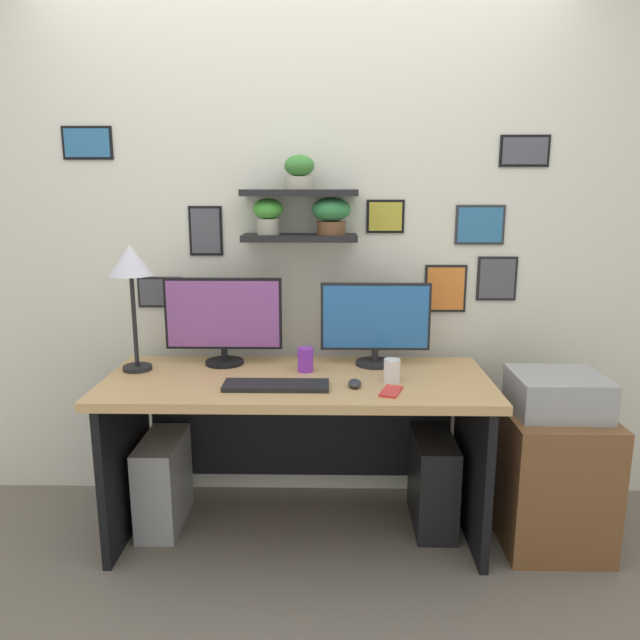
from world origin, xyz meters
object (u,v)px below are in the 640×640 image
at_px(computer_tower_right, 433,481).
at_px(monitor_right, 375,322).
at_px(printer, 557,393).
at_px(water_cup, 305,360).
at_px(desk_lamp, 131,269).
at_px(desk, 298,418).
at_px(computer_mouse, 355,383).
at_px(computer_tower_left, 163,481).
at_px(pen_cup, 392,371).
at_px(drawer_cabinet, 550,476).
at_px(cell_phone, 391,391).
at_px(keyboard, 276,385).
at_px(monitor_left, 223,319).

bearing_deg(computer_tower_right, monitor_right, 154.05).
height_order(monitor_right, printer, monitor_right).
bearing_deg(water_cup, desk_lamp, 179.50).
xyz_separation_m(desk, computer_tower_right, (0.63, 0.03, -0.32)).
xyz_separation_m(computer_mouse, computer_tower_left, (-0.89, 0.19, -0.55)).
bearing_deg(desk_lamp, monitor_right, 5.83).
xyz_separation_m(computer_mouse, pen_cup, (0.16, 0.07, 0.04)).
xyz_separation_m(computer_mouse, printer, (0.88, 0.09, -0.07)).
bearing_deg(drawer_cabinet, computer_mouse, -174.13).
distance_m(desk_lamp, cell_phone, 1.26).
relative_size(monitor_right, computer_tower_right, 1.17).
bearing_deg(cell_phone, desk, 167.13).
height_order(monitor_right, computer_tower_right, monitor_right).
relative_size(keyboard, computer_mouse, 4.89).
distance_m(monitor_right, desk_lamp, 1.13).
xyz_separation_m(desk_lamp, cell_phone, (1.13, -0.29, -0.46)).
bearing_deg(desk_lamp, printer, -4.04).
relative_size(keyboard, desk_lamp, 0.77).
distance_m(cell_phone, drawer_cabinet, 0.88).
height_order(computer_mouse, drawer_cabinet, computer_mouse).
bearing_deg(drawer_cabinet, desk, 175.85).
xyz_separation_m(monitor_right, computer_tower_left, (-0.99, -0.15, -0.74)).
height_order(monitor_right, computer_mouse, monitor_right).
xyz_separation_m(monitor_right, desk_lamp, (-1.09, -0.11, 0.26)).
bearing_deg(monitor_right, monitor_left, 179.99).
xyz_separation_m(desk_lamp, pen_cup, (1.15, -0.15, -0.42)).
bearing_deg(keyboard, monitor_right, 38.97).
height_order(water_cup, printer, water_cup).
height_order(desk_lamp, printer, desk_lamp).
xyz_separation_m(monitor_left, computer_tower_right, (0.99, -0.13, -0.75)).
bearing_deg(monitor_left, drawer_cabinet, -9.31).
distance_m(pen_cup, computer_tower_right, 0.63).
bearing_deg(printer, water_cup, 173.50).
height_order(monitor_left, pen_cup, monitor_left).
bearing_deg(monitor_right, drawer_cabinet, -17.42).
bearing_deg(drawer_cabinet, monitor_left, 170.69).
distance_m(desk_lamp, pen_cup, 1.23).
bearing_deg(cell_phone, monitor_right, 114.25).
bearing_deg(computer_mouse, water_cup, 134.95).
height_order(computer_mouse, printer, same).
bearing_deg(printer, computer_tower_left, 176.93).
height_order(cell_phone, drawer_cabinet, cell_phone).
height_order(cell_phone, computer_tower_left, cell_phone).
bearing_deg(desk, drawer_cabinet, -4.15).
xyz_separation_m(pen_cup, computer_tower_left, (-1.05, 0.11, -0.59)).
bearing_deg(pen_cup, monitor_right, 101.74).
height_order(monitor_left, cell_phone, monitor_left).
xyz_separation_m(desk, monitor_right, (0.36, 0.16, 0.41)).
bearing_deg(monitor_left, keyboard, -51.93).
relative_size(desk, printer, 4.44).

